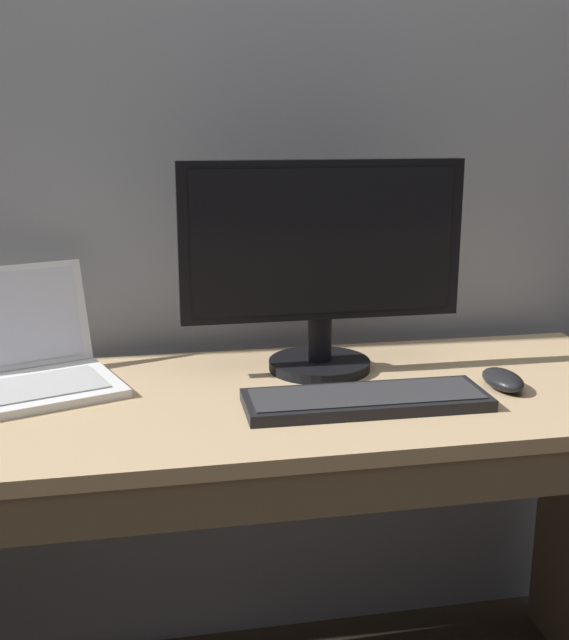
{
  "coord_description": "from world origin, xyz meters",
  "views": [
    {
      "loc": [
        -0.2,
        -1.36,
        1.25
      ],
      "look_at": [
        0.06,
        0.0,
        0.89
      ],
      "focal_mm": 43.92,
      "sensor_mm": 36.0,
      "label": 1
    }
  ],
  "objects_px": {
    "laptop_white": "(11,367)",
    "computer_mouse": "(503,380)",
    "wired_keyboard": "(366,400)",
    "external_monitor": "(322,262)"
  },
  "relations": [
    {
      "from": "external_monitor",
      "to": "laptop_white",
      "type": "bearing_deg",
      "value": 179.73
    },
    {
      "from": "laptop_white",
      "to": "computer_mouse",
      "type": "xyz_separation_m",
      "value": [
        0.91,
        -0.17,
        -0.03
      ]
    },
    {
      "from": "computer_mouse",
      "to": "wired_keyboard",
      "type": "bearing_deg",
      "value": -173.58
    },
    {
      "from": "laptop_white",
      "to": "wired_keyboard",
      "type": "bearing_deg",
      "value": -18.49
    },
    {
      "from": "external_monitor",
      "to": "wired_keyboard",
      "type": "relative_size",
      "value": 1.28
    },
    {
      "from": "laptop_white",
      "to": "computer_mouse",
      "type": "height_order",
      "value": "laptop_white"
    },
    {
      "from": "laptop_white",
      "to": "external_monitor",
      "type": "height_order",
      "value": "external_monitor"
    },
    {
      "from": "laptop_white",
      "to": "computer_mouse",
      "type": "relative_size",
      "value": 3.71
    },
    {
      "from": "laptop_white",
      "to": "external_monitor",
      "type": "relative_size",
      "value": 0.77
    },
    {
      "from": "wired_keyboard",
      "to": "laptop_white",
      "type": "bearing_deg",
      "value": 161.51
    }
  ]
}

